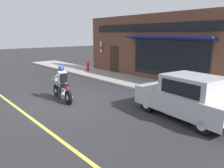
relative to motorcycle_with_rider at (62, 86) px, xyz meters
The scene contains 7 objects.
ground_plane 0.75m from the motorcycle_with_rider, 110.41° to the right, with size 80.00×80.00×0.00m, color #2B2B2D.
sidewalk_curb 5.81m from the motorcycle_with_rider, 27.77° to the left, with size 2.60×22.00×0.14m, color #9E9B93.
lane_stripe 3.37m from the motorcycle_with_rider, 125.40° to the left, with size 0.12×19.80×0.01m, color #D1C64C.
storefront_building 6.81m from the motorcycle_with_rider, ahead, with size 1.25×11.91×4.20m.
motorcycle_with_rider is the anchor object (origin of this frame).
car_hatchback 5.34m from the motorcycle_with_rider, 63.78° to the right, with size 2.06×3.94×1.57m.
fire_hydrant 7.57m from the motorcycle_with_rider, 46.63° to the left, with size 0.36×0.24×0.88m.
Camera 1 is at (-4.41, -8.34, 2.94)m, focal length 35.00 mm.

